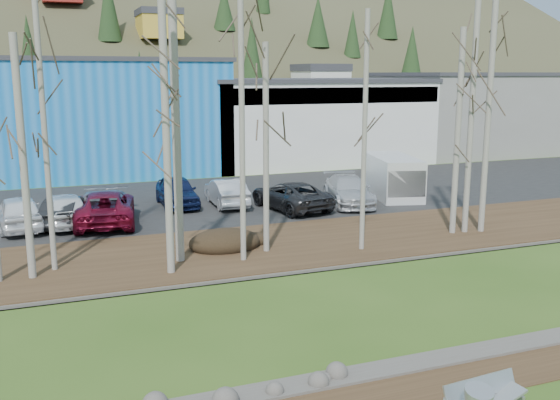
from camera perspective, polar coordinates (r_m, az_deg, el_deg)
name	(u,v)px	position (r m, az deg, el deg)	size (l,w,h in m)	color
dirt_strip	(449,381)	(16.01, 15.20, -15.66)	(80.00, 1.80, 0.03)	#382616
near_bank_rocks	(425,364)	(16.74, 13.13, -14.36)	(80.00, 0.80, 0.50)	#47423D
river	(351,308)	(19.97, 6.49, -9.77)	(80.00, 8.00, 0.90)	black
far_bank_rocks	(300,270)	(23.46, 1.88, -6.42)	(80.00, 0.80, 0.46)	#47423D
far_bank	(271,246)	(26.30, -0.82, -4.26)	(80.00, 7.00, 0.15)	#382616
parking_lot	(209,200)	(36.07, -6.55, 0.00)	(80.00, 14.00, 0.14)	black
building_blue	(80,116)	(48.45, -17.82, 7.34)	(20.40, 12.24, 8.30)	blue
building_white	(305,120)	(52.64, 2.33, 7.35)	(18.36, 12.24, 6.80)	silver
building_grey	(464,113)	(60.72, 16.48, 7.68)	(14.28, 12.24, 7.30)	gray
bench_damaged	(484,399)	(14.56, 18.13, -16.94)	(1.93, 0.77, 0.84)	#ADB0B2
dirt_mound	(225,241)	(25.82, -5.08, -3.75)	(3.01, 2.12, 0.59)	black
birch_0	(23,160)	(22.95, -22.44, 3.44)	(0.26, 0.26, 8.39)	#A39D93
birch_1	(43,111)	(23.49, -20.85, 7.64)	(0.20, 0.20, 11.58)	#A39D93
birch_2	(176,134)	(23.48, -9.47, 6.00)	(0.32, 0.32, 9.76)	#A39D93
birch_3	(242,130)	(23.31, -3.50, 6.41)	(0.21, 0.21, 10.01)	#A39D93
birch_4	(166,138)	(22.09, -10.35, 5.58)	(0.27, 0.27, 9.72)	#A39D93
birch_5	(266,150)	(24.58, -1.29, 4.62)	(0.23, 0.23, 8.25)	#A39D93
birch_6	(365,133)	(25.03, 7.74, 6.09)	(0.20, 0.20, 9.50)	#A39D93
birch_7	(472,100)	(28.79, 17.18, 8.73)	(0.26, 0.26, 11.86)	#A39D93
birch_8	(458,133)	(28.57, 15.94, 5.91)	(0.26, 0.26, 9.01)	#A39D93
birch_9	(489,101)	(29.15, 18.59, 8.59)	(0.27, 0.27, 11.77)	#A39D93
car_0	(19,212)	(31.19, -22.75, -1.03)	(1.88, 4.66, 1.59)	white
car_1	(66,211)	(31.15, -18.99, -0.93)	(1.50, 4.30, 1.42)	black
car_2	(106,208)	(30.86, -15.66, -0.67)	(2.65, 5.74, 1.60)	maroon
car_3	(109,206)	(31.76, -15.36, -0.57)	(1.85, 4.54, 1.32)	gray
car_4	(177,191)	(34.25, -9.41, 0.78)	(1.88, 4.66, 1.59)	#131D45
car_5	(226,192)	(34.01, -4.92, 0.72)	(1.57, 4.49, 1.48)	silver
car_6	(290,195)	(33.00, 0.97, 0.43)	(2.47, 5.35, 1.49)	#29292C
car_7	(348,190)	(34.48, 6.27, 0.88)	(2.14, 5.25, 1.52)	silver
car_8	(96,207)	(31.71, -16.49, -0.66)	(1.85, 4.54, 1.32)	gray
car_9	(65,209)	(31.17, -19.09, -0.77)	(1.88, 4.66, 1.59)	white
van_white	(394,177)	(36.84, 10.34, 2.09)	(3.46, 5.75, 2.35)	white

